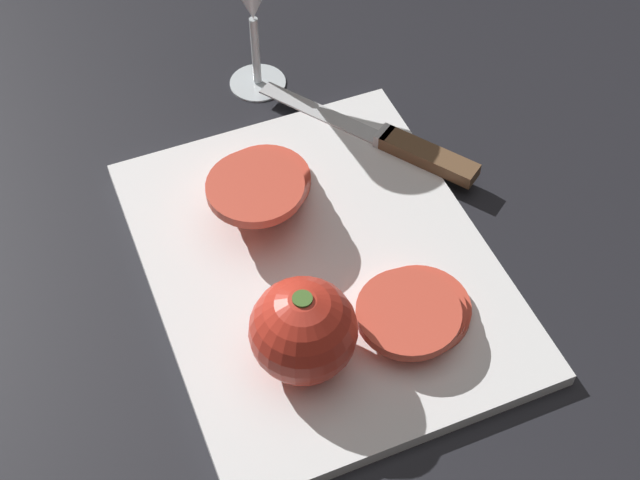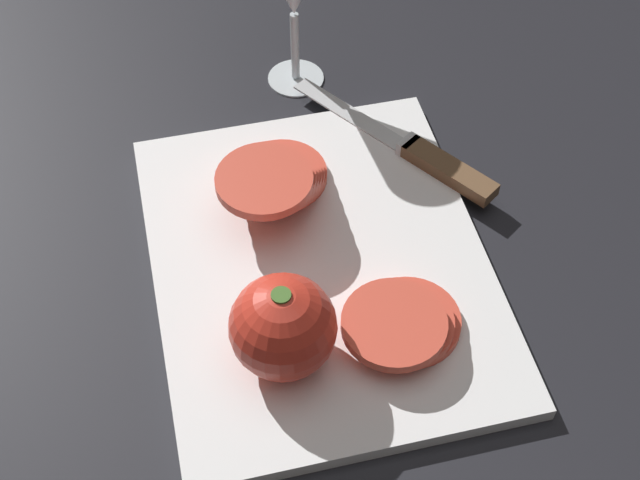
{
  "view_description": "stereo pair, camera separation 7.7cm",
  "coord_description": "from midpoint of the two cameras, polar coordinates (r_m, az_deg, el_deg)",
  "views": [
    {
      "loc": [
        -0.37,
        0.22,
        0.64
      ],
      "look_at": [
        0.08,
        0.03,
        0.04
      ],
      "focal_mm": 50.0,
      "sensor_mm": 36.0,
      "label": 1
    },
    {
      "loc": [
        -0.4,
        0.14,
        0.64
      ],
      "look_at": [
        0.08,
        0.03,
        0.04
      ],
      "focal_mm": 50.0,
      "sensor_mm": 36.0,
      "label": 2
    }
  ],
  "objects": [
    {
      "name": "whole_tomato",
      "position": [
        0.7,
        0.76,
        -5.79
      ],
      "size": [
        0.09,
        0.09,
        0.09
      ],
      "color": "red",
      "rests_on": "cutting_board"
    },
    {
      "name": "knife",
      "position": [
        0.88,
        9.7,
        4.89
      ],
      "size": [
        0.22,
        0.16,
        0.01
      ],
      "rotation": [
        0.0,
        0.0,
        0.6
      ],
      "color": "silver",
      "rests_on": "cutting_board"
    },
    {
      "name": "tomato_slice_stack_near",
      "position": [
        0.82,
        -0.33,
        3.86
      ],
      "size": [
        0.13,
        0.11,
        0.06
      ],
      "color": "#DB4C38",
      "rests_on": "cutting_board"
    },
    {
      "name": "tomato_slice_stack_far",
      "position": [
        0.75,
        8.22,
        -5.47
      ],
      "size": [
        0.1,
        0.11,
        0.03
      ],
      "color": "#DB4C38",
      "rests_on": "cutting_board"
    },
    {
      "name": "cutting_board",
      "position": [
        0.8,
        2.75,
        -1.84
      ],
      "size": [
        0.38,
        0.3,
        0.01
      ],
      "color": "white",
      "rests_on": "ground_plane"
    },
    {
      "name": "ground_plane",
      "position": [
        0.77,
        6.66,
        -6.06
      ],
      "size": [
        3.0,
        3.0,
        0.0
      ],
      "primitive_type": "plane",
      "color": "black"
    }
  ]
}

